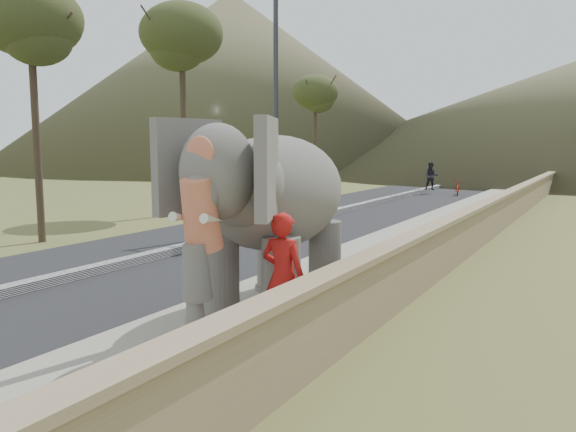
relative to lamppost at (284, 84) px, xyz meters
name	(u,v)px	position (x,y,z in m)	size (l,w,h in m)	color
ground	(161,372)	(4.69, -11.16, -4.87)	(160.00, 160.00, 0.00)	olive
road	(258,233)	(-0.31, -1.16, -4.86)	(7.00, 120.00, 0.03)	black
median	(258,230)	(-0.31, -1.16, -4.76)	(0.35, 120.00, 0.22)	black
walkway	(408,245)	(4.69, -1.16, -4.80)	(3.00, 120.00, 0.15)	#9E9687
parapet	(469,233)	(6.34, -1.16, -4.32)	(0.30, 120.00, 1.10)	tan
lamppost	(284,84)	(0.00, 0.00, 0.00)	(1.76, 0.36, 8.00)	#343338
signboard	(279,183)	(0.19, -0.63, -3.23)	(0.60, 0.08, 2.40)	#2D2D33
hill_left	(232,81)	(-33.31, 43.84, 6.13)	(60.00, 60.00, 22.00)	brown
elephant_and_man	(276,218)	(4.71, -8.34, -3.21)	(2.54, 4.39, 3.04)	slate
motorcyclist	(446,182)	(1.36, 16.09, -4.14)	(2.48, 1.83, 1.88)	maroon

